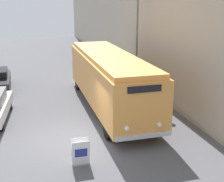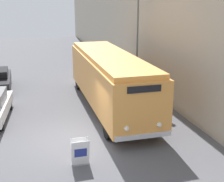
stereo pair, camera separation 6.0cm
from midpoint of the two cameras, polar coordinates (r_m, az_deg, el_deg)
The scene contains 5 objects.
ground_plane at distance 14.72m, azimuth -7.38°, elevation -8.64°, with size 80.00×80.00×0.00m, color #56565B.
building_wall_right at distance 24.68m, azimuth 4.03°, elevation 12.01°, with size 0.30×60.00×8.54m.
vintage_bus at distance 18.14m, azimuth -0.61°, elevation 2.48°, with size 2.66×11.36×3.19m.
sign_board at distance 12.36m, azimuth -5.90°, elevation -11.14°, with size 0.69×0.39×1.05m.
streetlamp at distance 21.44m, azimuth 4.57°, elevation 12.30°, with size 0.36×0.36×7.29m.
Camera 1 is at (-1.73, -13.21, 6.26)m, focal length 50.00 mm.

